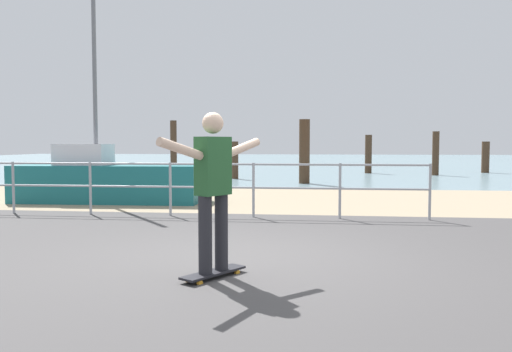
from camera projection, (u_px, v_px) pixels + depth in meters
The scene contains 13 objects.
ground_plane at pixel (229, 282), 5.42m from camera, with size 24.00×10.00×0.04m, color #474444.
beach_strip at pixel (283, 199), 13.34m from camera, with size 24.00×6.00×0.04m, color tan.
sea_surface at pixel (309, 161), 41.08m from camera, with size 72.00×50.00×0.04m, color #75939E.
railing_fence at pixel (170, 181), 10.17m from camera, with size 9.75×0.05×1.05m.
sailboat at pixel (115, 181), 12.59m from camera, with size 4.98×1.54×5.38m.
skateboard at pixel (214, 273), 5.50m from camera, with size 0.60×0.78×0.08m.
skateboarder at pixel (213, 182), 5.44m from camera, with size 0.85×1.27×1.65m.
groyne_post_0 at pixel (174, 149), 22.04m from camera, with size 0.27×0.27×2.36m, color #422D1E.
groyne_post_1 at pixel (235, 160), 20.71m from camera, with size 0.25×0.25×1.49m, color #422D1E.
groyne_post_2 at pixel (304, 152), 18.33m from camera, with size 0.37×0.37×2.24m, color #422D1E.
groyne_post_3 at pixel (368, 154), 24.62m from camera, with size 0.32×0.32×1.81m, color #422D1E.
groyne_post_4 at pixel (436, 154), 23.03m from camera, with size 0.29×0.29×1.93m, color #422D1E.
groyne_post_5 at pixel (485, 157), 24.99m from camera, with size 0.36×0.36×1.50m, color #422D1E.
Camera 1 is at (0.93, -6.26, 1.42)m, focal length 37.10 mm.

